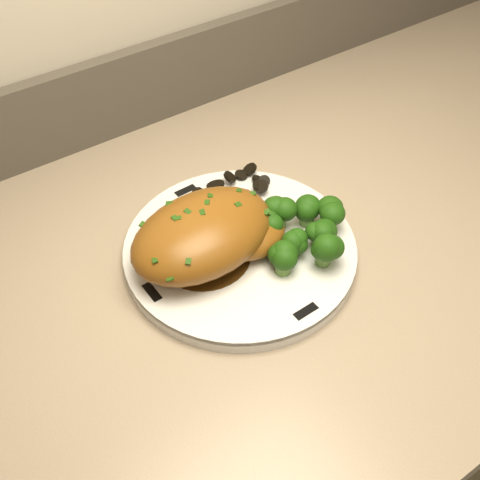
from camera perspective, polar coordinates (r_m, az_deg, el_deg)
counter at (r=1.27m, az=18.63°, el=-5.17°), size 1.93×0.65×0.95m
plate at (r=0.71m, az=0.00°, el=-1.06°), size 0.33×0.33×0.02m
rim_accent_0 at (r=0.77m, az=-5.19°, el=4.67°), size 0.03×0.01×0.00m
rim_accent_1 at (r=0.66m, az=-8.35°, el=-4.91°), size 0.01×0.03×0.00m
rim_accent_2 at (r=0.64m, az=6.26°, el=-6.76°), size 0.03×0.01×0.00m
rim_accent_3 at (r=0.76m, az=7.29°, el=3.34°), size 0.01×0.03×0.00m
gravy_pool at (r=0.69m, az=-3.45°, el=-1.39°), size 0.11×0.11×0.00m
chicken_breast at (r=0.67m, az=-3.01°, el=0.53°), size 0.19×0.13×0.07m
mushroom_pile at (r=0.76m, az=-0.52°, el=4.12°), size 0.09×0.07×0.03m
broccoli_florets at (r=0.69m, az=5.73°, el=0.97°), size 0.11×0.10×0.04m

